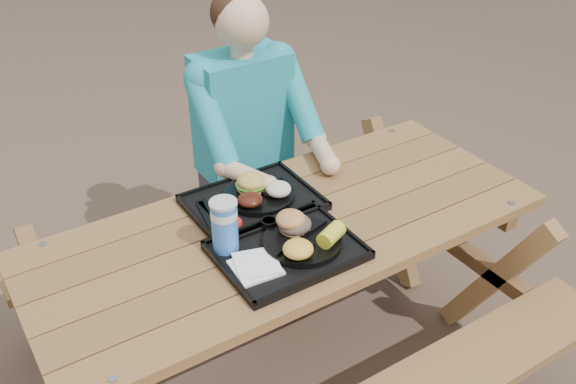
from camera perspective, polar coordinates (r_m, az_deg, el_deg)
ground at (r=2.74m, az=0.00°, el=-15.64°), size 60.00×60.00×0.00m
picnic_table at (r=2.47m, az=0.00°, el=-9.88°), size 1.80×1.49×0.75m
tray_near at (r=2.09m, az=-0.08°, el=-5.28°), size 0.45×0.35×0.02m
tray_far at (r=2.31m, az=-3.12°, el=-1.01°), size 0.45×0.35×0.02m
plate_near at (r=2.10m, az=1.26°, el=-4.42°), size 0.26×0.26×0.02m
plate_far at (r=2.32m, az=-2.62°, el=-0.26°), size 0.26×0.26×0.02m
napkin_stack at (r=2.00m, az=-2.90°, el=-6.65°), size 0.15×0.15×0.02m
soda_cup at (r=2.04m, az=-5.65°, el=-3.10°), size 0.08×0.08×0.17m
condiment_bbq at (r=2.16m, az=-1.71°, el=-2.85°), size 0.05×0.05×0.03m
condiment_mustard at (r=2.17m, az=-0.54°, el=-2.66°), size 0.05×0.05×0.03m
sandwich at (r=2.10m, az=0.62°, el=-2.18°), size 0.10×0.10×0.11m
mac_cheese at (r=2.01m, az=0.91°, el=-5.08°), size 0.10×0.10×0.05m
corn_cob at (r=2.07m, az=3.86°, el=-3.80°), size 0.12×0.12×0.06m
cutlery_far at (r=2.26m, az=-6.78°, el=-1.81°), size 0.03×0.18×0.01m
burger at (r=2.31m, az=-3.30°, el=1.26°), size 0.11×0.11×0.10m
baked_beans at (r=2.24m, az=-3.39°, el=-0.69°), size 0.09×0.09×0.04m
potato_salad at (r=2.29m, az=-0.85°, el=0.26°), size 0.09×0.09×0.05m
diner at (r=2.80m, az=-3.71°, el=2.59°), size 0.48×0.84×1.28m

